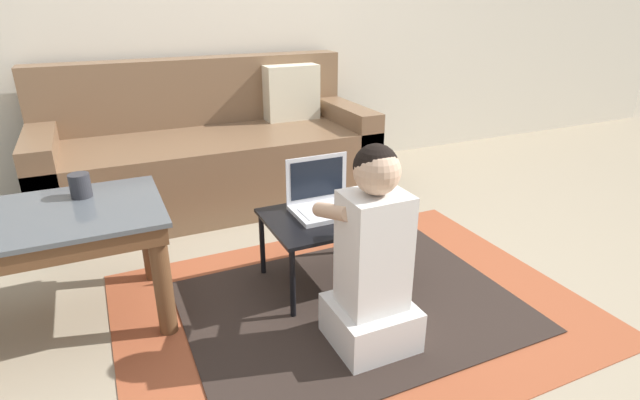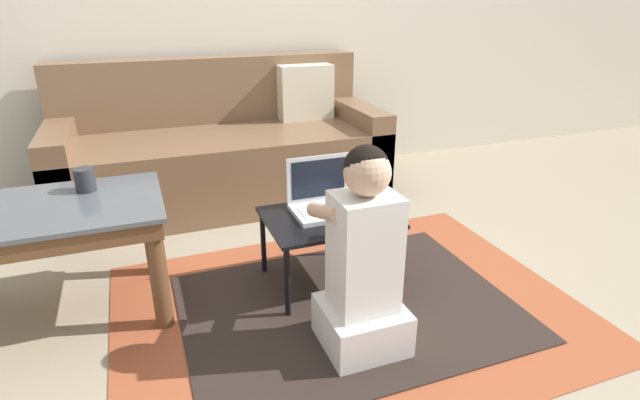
{
  "view_description": "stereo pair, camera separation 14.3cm",
  "coord_description": "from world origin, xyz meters",
  "px_view_note": "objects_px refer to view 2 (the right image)",
  "views": [
    {
      "loc": [
        -0.82,
        -1.77,
        1.23
      ],
      "look_at": [
        0.03,
        0.08,
        0.39
      ],
      "focal_mm": 28.0,
      "sensor_mm": 36.0,
      "label": 1
    },
    {
      "loc": [
        -0.69,
        -1.82,
        1.23
      ],
      "look_at": [
        0.03,
        0.08,
        0.39
      ],
      "focal_mm": 28.0,
      "sensor_mm": 36.0,
      "label": 2
    }
  ],
  "objects_px": {
    "laptop_desk": "(329,223)",
    "computer_mouse": "(383,209)",
    "laptop": "(325,203)",
    "coffee_table": "(50,226)",
    "person_seated": "(363,264)",
    "couch": "(224,153)",
    "cup_on_table": "(85,180)"
  },
  "relations": [
    {
      "from": "couch",
      "to": "cup_on_table",
      "type": "height_order",
      "value": "couch"
    },
    {
      "from": "couch",
      "to": "person_seated",
      "type": "distance_m",
      "value": 1.69
    },
    {
      "from": "coffee_table",
      "to": "cup_on_table",
      "type": "relative_size",
      "value": 8.86
    },
    {
      "from": "coffee_table",
      "to": "laptop",
      "type": "relative_size",
      "value": 2.85
    },
    {
      "from": "couch",
      "to": "laptop",
      "type": "height_order",
      "value": "couch"
    },
    {
      "from": "laptop",
      "to": "computer_mouse",
      "type": "relative_size",
      "value": 2.86
    },
    {
      "from": "couch",
      "to": "coffee_table",
      "type": "xyz_separation_m",
      "value": [
        -0.87,
        -1.07,
        0.1
      ]
    },
    {
      "from": "couch",
      "to": "laptop_desk",
      "type": "height_order",
      "value": "couch"
    },
    {
      "from": "laptop_desk",
      "to": "person_seated",
      "type": "bearing_deg",
      "value": -96.33
    },
    {
      "from": "coffee_table",
      "to": "person_seated",
      "type": "relative_size",
      "value": 1.09
    },
    {
      "from": "laptop_desk",
      "to": "computer_mouse",
      "type": "xyz_separation_m",
      "value": [
        0.24,
        -0.05,
        0.06
      ]
    },
    {
      "from": "laptop",
      "to": "person_seated",
      "type": "distance_m",
      "value": 0.51
    },
    {
      "from": "laptop_desk",
      "to": "couch",
      "type": "bearing_deg",
      "value": 101.16
    },
    {
      "from": "laptop_desk",
      "to": "coffee_table",
      "type": "bearing_deg",
      "value": 172.21
    },
    {
      "from": "person_seated",
      "to": "coffee_table",
      "type": "bearing_deg",
      "value": 150.21
    },
    {
      "from": "couch",
      "to": "laptop_desk",
      "type": "xyz_separation_m",
      "value": [
        0.24,
        -1.22,
        -0.0
      ]
    },
    {
      "from": "couch",
      "to": "laptop",
      "type": "bearing_deg",
      "value": -78.28
    },
    {
      "from": "laptop",
      "to": "computer_mouse",
      "type": "height_order",
      "value": "laptop"
    },
    {
      "from": "laptop_desk",
      "to": "person_seated",
      "type": "relative_size",
      "value": 0.72
    },
    {
      "from": "coffee_table",
      "to": "laptop_desk",
      "type": "relative_size",
      "value": 1.51
    },
    {
      "from": "coffee_table",
      "to": "laptop",
      "type": "height_order",
      "value": "laptop"
    },
    {
      "from": "person_seated",
      "to": "cup_on_table",
      "type": "bearing_deg",
      "value": 141.41
    },
    {
      "from": "coffee_table",
      "to": "laptop",
      "type": "distance_m",
      "value": 1.11
    },
    {
      "from": "couch",
      "to": "coffee_table",
      "type": "height_order",
      "value": "couch"
    },
    {
      "from": "coffee_table",
      "to": "laptop_desk",
      "type": "xyz_separation_m",
      "value": [
        1.11,
        -0.15,
        -0.1
      ]
    },
    {
      "from": "computer_mouse",
      "to": "cup_on_table",
      "type": "relative_size",
      "value": 1.09
    },
    {
      "from": "couch",
      "to": "laptop_desk",
      "type": "bearing_deg",
      "value": -78.84
    },
    {
      "from": "person_seated",
      "to": "cup_on_table",
      "type": "relative_size",
      "value": 8.16
    },
    {
      "from": "laptop_desk",
      "to": "laptop",
      "type": "xyz_separation_m",
      "value": [
        0.0,
        0.06,
        0.07
      ]
    },
    {
      "from": "computer_mouse",
      "to": "laptop",
      "type": "bearing_deg",
      "value": 155.0
    },
    {
      "from": "couch",
      "to": "person_seated",
      "type": "height_order",
      "value": "couch"
    },
    {
      "from": "cup_on_table",
      "to": "computer_mouse",
      "type": "bearing_deg",
      "value": -15.32
    }
  ]
}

